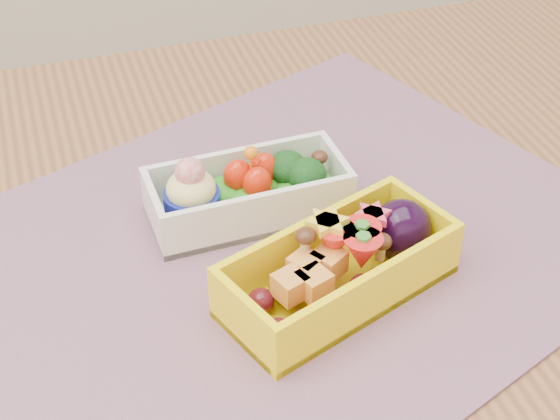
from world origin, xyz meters
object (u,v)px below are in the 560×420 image
object	(u,v)px
placemat	(273,251)
bento_yellow	(343,266)
bento_white	(247,192)
table	(296,340)

from	to	relation	value
placemat	bento_yellow	bearing A→B (deg)	-60.21
bento_white	bento_yellow	xyz separation A→B (m)	(0.04, -0.12, 0.00)
table	placemat	distance (m)	0.10
bento_yellow	bento_white	bearing A→B (deg)	89.88
bento_white	bento_yellow	bearing A→B (deg)	-71.77
bento_white	bento_yellow	size ratio (longest dim) A/B	0.85
placemat	bento_yellow	size ratio (longest dim) A/B	2.78
bento_yellow	placemat	bearing A→B (deg)	99.49
table	placemat	xyz separation A→B (m)	(-0.02, 0.01, 0.10)
placemat	bento_yellow	world-z (taller)	bento_yellow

